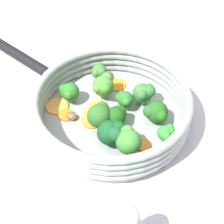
{
  "coord_description": "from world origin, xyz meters",
  "views": [
    {
      "loc": [
        0.49,
        0.12,
        0.58
      ],
      "look_at": [
        0.0,
        0.0,
        0.03
      ],
      "focal_mm": 60.0,
      "sensor_mm": 36.0,
      "label": 1
    }
  ],
  "objects_px": {
    "broccoli_floret_1": "(104,86)",
    "carrot_slice_5": "(143,145)",
    "carrot_slice_2": "(117,85)",
    "broccoli_floret_9": "(156,112)",
    "mushroom_piece_0": "(119,114)",
    "broccoli_floret_4": "(69,92)",
    "skillet": "(112,119)",
    "broccoli_floret_8": "(99,72)",
    "carrot_slice_0": "(57,105)",
    "broccoli_floret_6": "(116,115)",
    "broccoli_floret_0": "(125,99)",
    "broccoli_floret_10": "(127,140)",
    "carrot_slice_4": "(92,120)",
    "mushroom_piece_1": "(72,116)",
    "broccoli_floret_2": "(112,132)",
    "broccoli_floret_3": "(166,133)",
    "broccoli_floret_7": "(100,114)",
    "carrot_slice_3": "(97,106)",
    "carrot_slice_1": "(91,113)",
    "broccoli_floret_5": "(144,93)",
    "carrot_slice_6": "(66,115)"
  },
  "relations": [
    {
      "from": "broccoli_floret_1",
      "to": "carrot_slice_5",
      "type": "bearing_deg",
      "value": 44.68
    },
    {
      "from": "broccoli_floret_1",
      "to": "carrot_slice_2",
      "type": "bearing_deg",
      "value": 158.33
    },
    {
      "from": "broccoli_floret_9",
      "to": "mushroom_piece_0",
      "type": "height_order",
      "value": "broccoli_floret_9"
    },
    {
      "from": "broccoli_floret_4",
      "to": "skillet",
      "type": "bearing_deg",
      "value": 77.59
    },
    {
      "from": "carrot_slice_5",
      "to": "broccoli_floret_8",
      "type": "relative_size",
      "value": 0.7
    },
    {
      "from": "carrot_slice_0",
      "to": "broccoli_floret_6",
      "type": "bearing_deg",
      "value": 80.55
    },
    {
      "from": "broccoli_floret_0",
      "to": "broccoli_floret_10",
      "type": "distance_m",
      "value": 0.11
    },
    {
      "from": "carrot_slice_4",
      "to": "broccoli_floret_0",
      "type": "height_order",
      "value": "broccoli_floret_0"
    },
    {
      "from": "broccoli_floret_9",
      "to": "mushroom_piece_1",
      "type": "xyz_separation_m",
      "value": [
        0.03,
        -0.16,
        -0.02
      ]
    },
    {
      "from": "carrot_slice_5",
      "to": "broccoli_floret_4",
      "type": "height_order",
      "value": "broccoli_floret_4"
    },
    {
      "from": "broccoli_floret_10",
      "to": "broccoli_floret_2",
      "type": "bearing_deg",
      "value": -110.37
    },
    {
      "from": "broccoli_floret_3",
      "to": "mushroom_piece_0",
      "type": "bearing_deg",
      "value": -113.29
    },
    {
      "from": "skillet",
      "to": "broccoli_floret_7",
      "type": "distance_m",
      "value": 0.05
    },
    {
      "from": "broccoli_floret_1",
      "to": "broccoli_floret_9",
      "type": "relative_size",
      "value": 1.15
    },
    {
      "from": "carrot_slice_3",
      "to": "carrot_slice_4",
      "type": "distance_m",
      "value": 0.04
    },
    {
      "from": "broccoli_floret_10",
      "to": "carrot_slice_5",
      "type": "bearing_deg",
      "value": 127.22
    },
    {
      "from": "carrot_slice_2",
      "to": "carrot_slice_5",
      "type": "distance_m",
      "value": 0.17
    },
    {
      "from": "skillet",
      "to": "broccoli_floret_1",
      "type": "xyz_separation_m",
      "value": [
        -0.05,
        -0.03,
        0.04
      ]
    },
    {
      "from": "carrot_slice_5",
      "to": "broccoli_floret_2",
      "type": "xyz_separation_m",
      "value": [
        0.01,
        -0.06,
        0.03
      ]
    },
    {
      "from": "carrot_slice_3",
      "to": "broccoli_floret_1",
      "type": "relative_size",
      "value": 0.62
    },
    {
      "from": "broccoli_floret_9",
      "to": "mushroom_piece_0",
      "type": "xyz_separation_m",
      "value": [
        0.0,
        -0.07,
        -0.02
      ]
    },
    {
      "from": "carrot_slice_5",
      "to": "broccoli_floret_8",
      "type": "bearing_deg",
      "value": -140.49
    },
    {
      "from": "carrot_slice_1",
      "to": "mushroom_piece_0",
      "type": "bearing_deg",
      "value": 99.91
    },
    {
      "from": "carrot_slice_0",
      "to": "carrot_slice_4",
      "type": "xyz_separation_m",
      "value": [
        0.02,
        0.08,
        -0.0
      ]
    },
    {
      "from": "broccoli_floret_9",
      "to": "broccoli_floret_5",
      "type": "bearing_deg",
      "value": -142.5
    },
    {
      "from": "carrot_slice_6",
      "to": "broccoli_floret_0",
      "type": "bearing_deg",
      "value": 114.34
    },
    {
      "from": "broccoli_floret_4",
      "to": "broccoli_floret_10",
      "type": "height_order",
      "value": "broccoli_floret_10"
    },
    {
      "from": "carrot_slice_1",
      "to": "carrot_slice_4",
      "type": "bearing_deg",
      "value": 19.79
    },
    {
      "from": "broccoli_floret_6",
      "to": "carrot_slice_3",
      "type": "bearing_deg",
      "value": -127.44
    },
    {
      "from": "broccoli_floret_2",
      "to": "skillet",
      "type": "bearing_deg",
      "value": -165.97
    },
    {
      "from": "carrot_slice_4",
      "to": "broccoli_floret_4",
      "type": "bearing_deg",
      "value": -124.63
    },
    {
      "from": "broccoli_floret_6",
      "to": "broccoli_floret_2",
      "type": "bearing_deg",
      "value": 3.81
    },
    {
      "from": "broccoli_floret_3",
      "to": "broccoli_floret_5",
      "type": "distance_m",
      "value": 0.11
    },
    {
      "from": "broccoli_floret_2",
      "to": "mushroom_piece_1",
      "type": "bearing_deg",
      "value": -113.99
    },
    {
      "from": "carrot_slice_3",
      "to": "broccoli_floret_9",
      "type": "bearing_deg",
      "value": 86.12
    },
    {
      "from": "broccoli_floret_4",
      "to": "broccoli_floret_9",
      "type": "height_order",
      "value": "same"
    },
    {
      "from": "broccoli_floret_5",
      "to": "broccoli_floret_10",
      "type": "height_order",
      "value": "broccoli_floret_10"
    },
    {
      "from": "broccoli_floret_0",
      "to": "broccoli_floret_4",
      "type": "height_order",
      "value": "broccoli_floret_4"
    },
    {
      "from": "carrot_slice_3",
      "to": "broccoli_floret_8",
      "type": "bearing_deg",
      "value": -167.93
    },
    {
      "from": "broccoli_floret_5",
      "to": "broccoli_floret_10",
      "type": "distance_m",
      "value": 0.13
    },
    {
      "from": "broccoli_floret_2",
      "to": "broccoli_floret_7",
      "type": "xyz_separation_m",
      "value": [
        -0.04,
        -0.03,
        0.0
      ]
    },
    {
      "from": "carrot_slice_6",
      "to": "broccoli_floret_6",
      "type": "distance_m",
      "value": 0.11
    },
    {
      "from": "broccoli_floret_5",
      "to": "broccoli_floret_3",
      "type": "bearing_deg",
      "value": 33.53
    },
    {
      "from": "carrot_slice_1",
      "to": "broccoli_floret_2",
      "type": "xyz_separation_m",
      "value": [
        0.06,
        0.06,
        0.03
      ]
    },
    {
      "from": "carrot_slice_1",
      "to": "mushroom_piece_1",
      "type": "relative_size",
      "value": 1.31
    },
    {
      "from": "carrot_slice_3",
      "to": "broccoli_floret_7",
      "type": "height_order",
      "value": "broccoli_floret_7"
    },
    {
      "from": "skillet",
      "to": "carrot_slice_6",
      "type": "distance_m",
      "value": 0.09
    },
    {
      "from": "broccoli_floret_1",
      "to": "broccoli_floret_8",
      "type": "distance_m",
      "value": 0.06
    },
    {
      "from": "broccoli_floret_10",
      "to": "carrot_slice_4",
      "type": "bearing_deg",
      "value": -124.28
    },
    {
      "from": "carrot_slice_6",
      "to": "broccoli_floret_3",
      "type": "relative_size",
      "value": 0.8
    }
  ]
}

